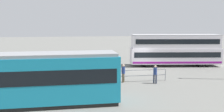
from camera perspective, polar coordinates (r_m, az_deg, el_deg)
name	(u,v)px	position (r m, az deg, el deg)	size (l,w,h in m)	color
ground_plane	(142,70)	(28.03, 6.82, -3.26)	(160.00, 160.00, 0.00)	slate
double_decker_bus	(175,50)	(31.46, 14.24, 1.38)	(11.15, 4.27, 3.88)	silver
tram_yellow	(21,79)	(16.54, -20.27, -4.96)	(12.29, 2.71, 3.32)	teal
pedestrian_near_railing	(123,72)	(21.97, 2.62, -3.72)	(0.44, 0.44, 1.60)	#4C3F2D
pedestrian_crossing	(155,73)	(21.82, 9.90, -3.90)	(0.45, 0.45, 1.60)	#33384C
pedestrian_railing	(117,74)	(21.88, 1.10, -4.20)	(9.13, 0.20, 1.08)	gray
info_sign	(77,64)	(21.04, -8.06, -1.85)	(1.21, 0.24, 2.55)	slate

